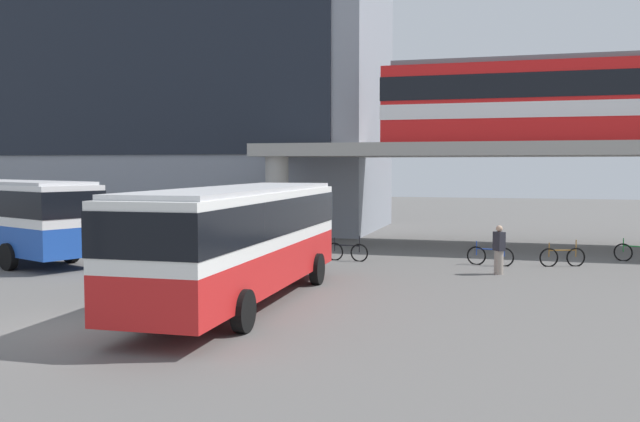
% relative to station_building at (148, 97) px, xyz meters
% --- Properties ---
extents(ground_plane, '(120.00, 120.00, 0.00)m').
position_rel_station_building_xyz_m(ground_plane, '(12.60, -16.28, -8.20)').
color(ground_plane, '#605E5B').
extents(station_building, '(29.88, 10.24, 16.40)m').
position_rel_station_building_xyz_m(station_building, '(0.00, 0.00, 0.00)').
color(station_building, gray).
rests_on(station_building, ground_plane).
extents(elevated_platform, '(31.94, 6.41, 4.85)m').
position_rel_station_building_xyz_m(elevated_platform, '(26.58, -6.51, -4.00)').
color(elevated_platform, '#9E9B93').
rests_on(elevated_platform, ground_plane).
extents(train, '(22.31, 2.96, 3.84)m').
position_rel_station_building_xyz_m(train, '(27.72, -6.51, -1.38)').
color(train, red).
rests_on(train, elevated_platform).
extents(bus_main, '(2.92, 11.09, 3.22)m').
position_rel_station_building_xyz_m(bus_main, '(15.41, -22.33, -6.21)').
color(bus_main, red).
rests_on(bus_main, ground_plane).
extents(bus_secondary, '(11.15, 6.68, 3.22)m').
position_rel_station_building_xyz_m(bus_secondary, '(2.59, -16.60, -6.21)').
color(bus_secondary, '#1E4CB2').
rests_on(bus_secondary, ground_plane).
extents(bicycle_brown, '(1.70, 0.67, 1.04)m').
position_rel_station_building_xyz_m(bicycle_brown, '(24.47, -12.51, -7.84)').
color(bicycle_brown, black).
rests_on(bicycle_brown, ground_plane).
extents(bicycle_black, '(1.79, 0.25, 1.04)m').
position_rel_station_building_xyz_m(bicycle_black, '(16.25, -13.17, -7.84)').
color(bicycle_black, black).
rests_on(bicycle_black, ground_plane).
extents(bicycle_blue, '(1.78, 0.32, 1.04)m').
position_rel_station_building_xyz_m(bicycle_blue, '(21.83, -12.94, -7.84)').
color(bicycle_blue, black).
rests_on(bicycle_blue, ground_plane).
extents(bicycle_green, '(1.66, 0.78, 1.04)m').
position_rel_station_building_xyz_m(bicycle_green, '(27.41, -10.46, -7.84)').
color(bicycle_green, black).
rests_on(bicycle_green, ground_plane).
extents(pedestrian_at_kerb, '(0.45, 0.48, 1.73)m').
position_rel_station_building_xyz_m(pedestrian_at_kerb, '(22.18, -15.10, -7.39)').
color(pedestrian_at_kerb, gray).
rests_on(pedestrian_at_kerb, ground_plane).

